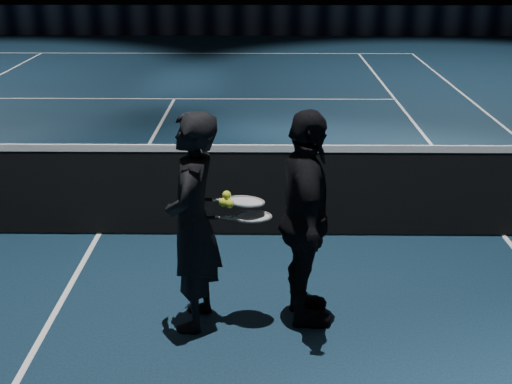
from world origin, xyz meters
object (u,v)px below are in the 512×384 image
player_a (193,223)px  tennis_balls (227,201)px  racket_lower (253,217)px  racket_upper (246,201)px  player_b (306,220)px

player_a → tennis_balls: 0.30m
racket_lower → racket_upper: bearing=141.3°
racket_lower → tennis_balls: 0.23m
tennis_balls → player_a: bearing=-174.2°
racket_upper → player_a: bearing=-178.3°
player_a → tennis_balls: bearing=103.1°
racket_upper → racket_lower: bearing=-42.7°
racket_upper → tennis_balls: size_ratio=5.67×
player_b → racket_lower: 0.40m
player_b → player_a: bearing=90.8°
player_a → racket_upper: player_a is taller
player_a → tennis_balls: size_ratio=14.11×
racket_upper → tennis_balls: bearing=-170.4°
player_a → player_b: same height
player_a → player_b: bearing=102.0°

